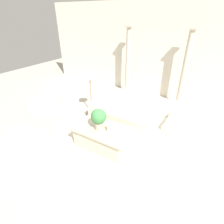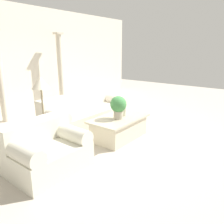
{
  "view_description": "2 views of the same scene",
  "coord_description": "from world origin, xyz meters",
  "px_view_note": "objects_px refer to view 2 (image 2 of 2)",
  "views": [
    {
      "loc": [
        1.78,
        -3.07,
        2.77
      ],
      "look_at": [
        -0.19,
        0.15,
        0.65
      ],
      "focal_mm": 28.0,
      "sensor_mm": 36.0,
      "label": 1
    },
    {
      "loc": [
        -3.83,
        -3.09,
        1.95
      ],
      "look_at": [
        -0.06,
        -0.14,
        0.55
      ],
      "focal_mm": 35.0,
      "sensor_mm": 36.0,
      "label": 2
    }
  ],
  "objects_px": {
    "sofa_long": "(85,112)",
    "floor_lamp": "(41,88)",
    "potted_plant": "(118,106)",
    "coffee_table": "(119,127)",
    "loveseat": "(45,149)"
  },
  "relations": [
    {
      "from": "sofa_long",
      "to": "potted_plant",
      "type": "relative_size",
      "value": 4.81
    },
    {
      "from": "coffee_table",
      "to": "potted_plant",
      "type": "relative_size",
      "value": 2.75
    },
    {
      "from": "potted_plant",
      "to": "coffee_table",
      "type": "bearing_deg",
      "value": 22.8
    },
    {
      "from": "coffee_table",
      "to": "potted_plant",
      "type": "xyz_separation_m",
      "value": [
        -0.08,
        -0.03,
        0.53
      ]
    },
    {
      "from": "coffee_table",
      "to": "floor_lamp",
      "type": "relative_size",
      "value": 0.98
    },
    {
      "from": "coffee_table",
      "to": "floor_lamp",
      "type": "height_order",
      "value": "floor_lamp"
    },
    {
      "from": "sofa_long",
      "to": "loveseat",
      "type": "relative_size",
      "value": 2.0
    },
    {
      "from": "sofa_long",
      "to": "coffee_table",
      "type": "xyz_separation_m",
      "value": [
        -0.2,
        -1.26,
        -0.08
      ]
    },
    {
      "from": "sofa_long",
      "to": "floor_lamp",
      "type": "relative_size",
      "value": 1.71
    },
    {
      "from": "sofa_long",
      "to": "potted_plant",
      "type": "bearing_deg",
      "value": -102.28
    },
    {
      "from": "loveseat",
      "to": "coffee_table",
      "type": "distance_m",
      "value": 1.82
    },
    {
      "from": "loveseat",
      "to": "potted_plant",
      "type": "distance_m",
      "value": 1.8
    },
    {
      "from": "loveseat",
      "to": "floor_lamp",
      "type": "xyz_separation_m",
      "value": [
        0.64,
        0.91,
        0.84
      ]
    },
    {
      "from": "sofa_long",
      "to": "floor_lamp",
      "type": "bearing_deg",
      "value": -173.24
    },
    {
      "from": "loveseat",
      "to": "floor_lamp",
      "type": "relative_size",
      "value": 0.85
    }
  ]
}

